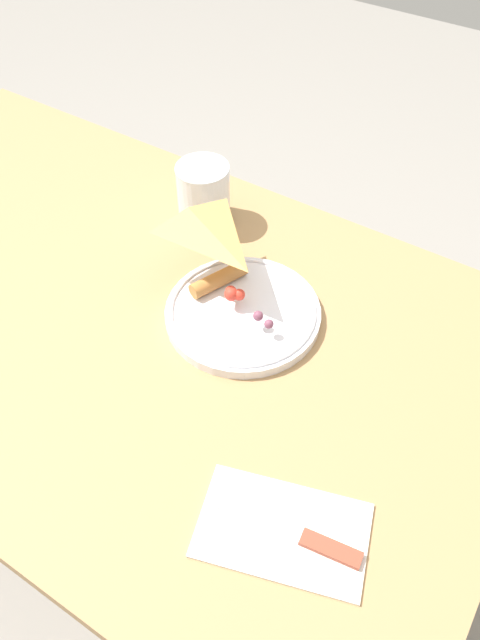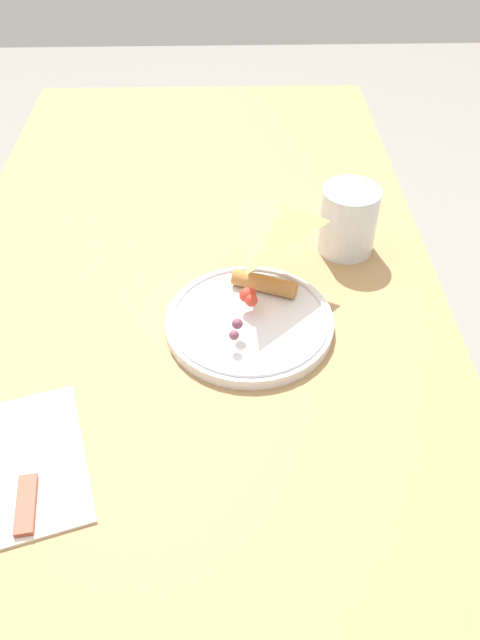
# 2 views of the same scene
# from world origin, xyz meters

# --- Properties ---
(ground_plane) EXTENTS (6.00, 6.00, 0.00)m
(ground_plane) POSITION_xyz_m (0.00, 0.00, 0.00)
(ground_plane) COLOR gray
(dining_table) EXTENTS (1.24, 0.73, 0.74)m
(dining_table) POSITION_xyz_m (0.00, 0.00, 0.63)
(dining_table) COLOR #A87F51
(dining_table) RESTS_ON ground_plane
(plate_pizza) EXTENTS (0.23, 0.23, 0.05)m
(plate_pizza) POSITION_xyz_m (-0.19, -0.08, 0.75)
(plate_pizza) COLOR white
(plate_pizza) RESTS_ON dining_table
(milk_glass) EXTENTS (0.09, 0.09, 0.11)m
(milk_glass) POSITION_xyz_m (-0.01, -0.24, 0.79)
(milk_glass) COLOR white
(milk_glass) RESTS_ON dining_table
(napkin_folded) EXTENTS (0.22, 0.17, 0.00)m
(napkin_folded) POSITION_xyz_m (-0.40, 0.17, 0.74)
(napkin_folded) COLOR white
(napkin_folded) RESTS_ON dining_table
(butter_knife) EXTENTS (0.19, 0.04, 0.01)m
(butter_knife) POSITION_xyz_m (-0.41, 0.17, 0.75)
(butter_knife) COLOR #99422D
(butter_knife) RESTS_ON napkin_folded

